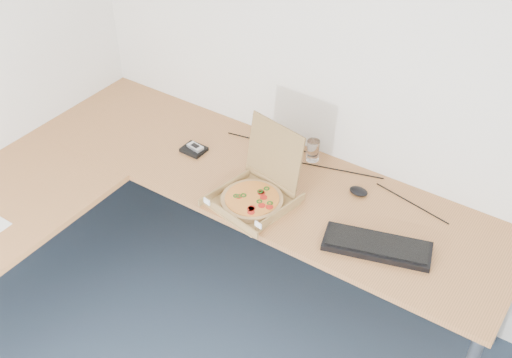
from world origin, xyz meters
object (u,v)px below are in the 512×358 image
Objects in this scene: pizza_box at (254,195)px; keyboard at (377,246)px; desk at (154,205)px; drinking_glass at (313,150)px; wallet at (194,150)px.

pizza_box reaches higher than keyboard.
drinking_glass is (0.46, 0.69, 0.09)m from desk.
keyboard is at bearing -5.85° from wallet.
pizza_box is 0.44m from drinking_glass.
pizza_box is at bearing -97.78° from drinking_glass.
drinking_glass is 0.68m from keyboard.
drinking_glass is 0.61m from wallet.
keyboard is (0.61, 0.03, -0.03)m from pizza_box.
wallet is at bearing 156.79° from keyboard.
desk is 0.83m from drinking_glass.
keyboard is at bearing 16.09° from desk.
drinking_glass reaches higher than desk.
desk is 22.03× the size of drinking_glass.
pizza_box is 0.51m from wallet.
keyboard is at bearing -36.24° from drinking_glass.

